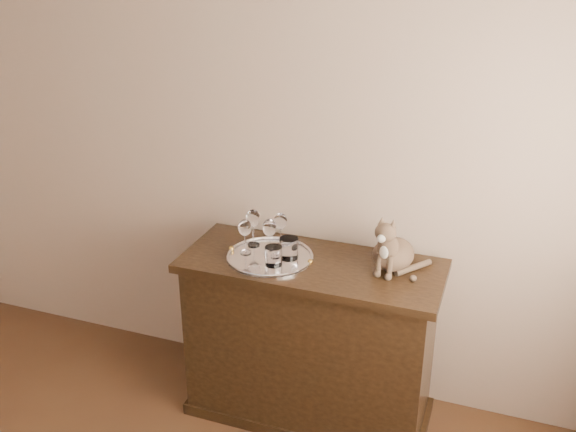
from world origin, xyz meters
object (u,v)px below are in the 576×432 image
at_px(tray, 270,258).
at_px(tumbler_c, 289,248).
at_px(wine_glass_b, 280,230).
at_px(wine_glass_a, 253,227).
at_px(sideboard, 310,340).
at_px(cat, 394,240).
at_px(wine_glass_d, 270,237).
at_px(tumbler_a, 273,256).
at_px(wine_glass_c, 245,236).

relative_size(tray, tumbler_c, 4.07).
height_order(tray, tumbler_c, tumbler_c).
bearing_deg(wine_glass_b, wine_glass_a, -166.54).
height_order(sideboard, wine_glass_a, wine_glass_a).
height_order(tray, wine_glass_b, wine_glass_b).
height_order(wine_glass_b, cat, cat).
xyz_separation_m(sideboard, wine_glass_a, (-0.31, 0.06, 0.53)).
bearing_deg(wine_glass_d, tumbler_a, -59.59).
height_order(wine_glass_a, wine_glass_d, wine_glass_a).
bearing_deg(tumbler_c, wine_glass_a, 161.52).
relative_size(wine_glass_b, cat, 0.62).
height_order(wine_glass_b, tumbler_a, wine_glass_b).
distance_m(wine_glass_b, cat, 0.55).
bearing_deg(tray, wine_glass_d, 113.40).
relative_size(sideboard, cat, 4.32).
distance_m(wine_glass_b, wine_glass_d, 0.09).
xyz_separation_m(wine_glass_d, cat, (0.56, 0.07, 0.04)).
height_order(wine_glass_a, cat, cat).
relative_size(wine_glass_c, wine_glass_d, 0.97).
bearing_deg(sideboard, wine_glass_a, 169.14).
xyz_separation_m(wine_glass_c, tumbler_c, (0.21, 0.02, -0.04)).
relative_size(wine_glass_d, tumbler_a, 1.98).
distance_m(wine_glass_b, wine_glass_c, 0.18).
xyz_separation_m(wine_glass_a, wine_glass_b, (0.13, 0.03, -0.01)).
relative_size(wine_glass_b, tumbler_a, 1.94).
height_order(sideboard, wine_glass_c, wine_glass_c).
xyz_separation_m(tray, wine_glass_d, (-0.01, 0.03, 0.09)).
bearing_deg(wine_glass_c, tumbler_a, -21.86).
distance_m(wine_glass_a, tumbler_c, 0.22).
xyz_separation_m(tray, tumbler_a, (0.04, -0.07, 0.05)).
bearing_deg(wine_glass_a, sideboard, -10.86).
bearing_deg(wine_glass_b, wine_glass_d, -101.68).
bearing_deg(tumbler_a, sideboard, 32.96).
relative_size(sideboard, tumbler_c, 12.21).
xyz_separation_m(sideboard, wine_glass_b, (-0.19, 0.09, 0.52)).
bearing_deg(wine_glass_d, tumbler_c, -4.29).
height_order(wine_glass_d, cat, cat).
bearing_deg(wine_glass_b, wine_glass_c, -137.32).
bearing_deg(tumbler_a, wine_glass_a, 136.21).
relative_size(wine_glass_b, wine_glass_c, 1.01).
distance_m(wine_glass_a, wine_glass_c, 0.09).
bearing_deg(wine_glass_a, wine_glass_d, -29.65).
bearing_deg(tumbler_a, wine_glass_d, 120.41).
bearing_deg(tumbler_c, wine_glass_c, -174.20).
distance_m(tray, wine_glass_d, 0.10).
distance_m(tray, cat, 0.57).
bearing_deg(tray, tumbler_a, -56.81).
bearing_deg(cat, tumbler_c, -158.33).
bearing_deg(wine_glass_c, cat, 8.47).
height_order(sideboard, wine_glass_b, wine_glass_b).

